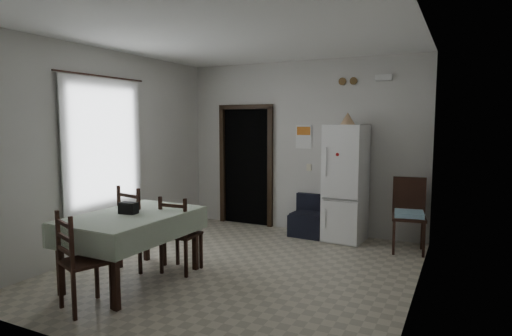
{
  "coord_description": "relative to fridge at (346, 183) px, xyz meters",
  "views": [
    {
      "loc": [
        2.53,
        -4.65,
        1.87
      ],
      "look_at": [
        0.0,
        0.5,
        1.25
      ],
      "focal_mm": 30.0,
      "sensor_mm": 36.0,
      "label": 1
    }
  ],
  "objects": [
    {
      "name": "emergency_light",
      "position": [
        0.49,
        0.28,
        1.63
      ],
      "size": [
        0.25,
        0.07,
        0.09
      ],
      "primitive_type": "cube",
      "color": "white",
      "rests_on": "ground"
    },
    {
      "name": "wall_front",
      "position": [
        -0.86,
        -4.18,
        0.53
      ],
      "size": [
        4.2,
        0.02,
        2.9
      ],
      "primitive_type": null,
      "color": "beige",
      "rests_on": "ground"
    },
    {
      "name": "ceiling",
      "position": [
        -0.86,
        -1.93,
        1.98
      ],
      "size": [
        4.2,
        4.5,
        0.02
      ],
      "primitive_type": null,
      "color": "white",
      "rests_on": "ground"
    },
    {
      "name": "navy_seat",
      "position": [
        -0.6,
        0.0,
        -0.58
      ],
      "size": [
        0.58,
        0.56,
        0.67
      ],
      "primitive_type": null,
      "rotation": [
        0.0,
        0.0,
        -0.05
      ],
      "color": "black",
      "rests_on": "ground"
    },
    {
      "name": "vent_right",
      "position": [
        0.02,
        0.3,
        1.6
      ],
      "size": [
        0.12,
        0.03,
        0.12
      ],
      "primitive_type": "cylinder",
      "rotation": [
        1.57,
        0.0,
        0.0
      ],
      "color": "brown",
      "rests_on": "ground"
    },
    {
      "name": "wall_left",
      "position": [
        -2.96,
        -1.93,
        0.53
      ],
      "size": [
        0.02,
        4.5,
        2.9
      ],
      "primitive_type": null,
      "color": "beige",
      "rests_on": "ground"
    },
    {
      "name": "doorway",
      "position": [
        -1.91,
        0.52,
        0.15
      ],
      "size": [
        1.06,
        0.52,
        2.22
      ],
      "color": "black",
      "rests_on": "ground"
    },
    {
      "name": "calendar",
      "position": [
        -0.81,
        0.31,
        0.7
      ],
      "size": [
        0.28,
        0.02,
        0.4
      ],
      "primitive_type": "cube",
      "color": "white",
      "rests_on": "ground"
    },
    {
      "name": "dining_chair_far_right",
      "position": [
        -1.48,
        -2.31,
        -0.43
      ],
      "size": [
        0.44,
        0.44,
        0.96
      ],
      "primitive_type": null,
      "rotation": [
        0.0,
        0.0,
        3.2
      ],
      "color": "black",
      "rests_on": "ground"
    },
    {
      "name": "dining_chair_far_left",
      "position": [
        -2.03,
        -2.4,
        -0.38
      ],
      "size": [
        0.53,
        0.53,
        1.07
      ],
      "primitive_type": null,
      "rotation": [
        0.0,
        0.0,
        2.96
      ],
      "color": "black",
      "rests_on": "ground"
    },
    {
      "name": "tan_cone",
      "position": [
        0.01,
        0.02,
        1.01
      ],
      "size": [
        0.25,
        0.25,
        0.19
      ],
      "primitive_type": "cone",
      "rotation": [
        0.0,
        0.0,
        -0.1
      ],
      "color": "tan",
      "rests_on": "fridge"
    },
    {
      "name": "ground",
      "position": [
        -0.86,
        -1.93,
        -0.92
      ],
      "size": [
        4.5,
        4.5,
        0.0
      ],
      "primitive_type": "plane",
      "color": "#B1A891",
      "rests_on": "ground"
    },
    {
      "name": "curtain_rod",
      "position": [
        -2.89,
        -2.13,
        1.58
      ],
      "size": [
        0.02,
        1.6,
        0.02
      ],
      "primitive_type": "cylinder",
      "rotation": [
        1.57,
        0.0,
        0.0
      ],
      "color": "black",
      "rests_on": "ground"
    },
    {
      "name": "dining_chair_near_head",
      "position": [
        -1.68,
        -3.63,
        -0.41
      ],
      "size": [
        0.56,
        0.56,
        1.0
      ],
      "primitive_type": null,
      "rotation": [
        0.0,
        0.0,
        2.77
      ],
      "color": "black",
      "rests_on": "ground"
    },
    {
      "name": "calendar_image",
      "position": [
        -0.81,
        0.3,
        0.8
      ],
      "size": [
        0.24,
        0.01,
        0.14
      ],
      "primitive_type": "cube",
      "color": "orange",
      "rests_on": "ground"
    },
    {
      "name": "fridge",
      "position": [
        0.0,
        0.0,
        0.0
      ],
      "size": [
        0.64,
        0.64,
        1.83
      ],
      "primitive_type": null,
      "rotation": [
        0.0,
        0.0,
        -0.07
      ],
      "color": "white",
      "rests_on": "ground"
    },
    {
      "name": "black_bag",
      "position": [
        -1.81,
        -2.86,
        -0.04
      ],
      "size": [
        0.22,
        0.15,
        0.13
      ],
      "primitive_type": "cube",
      "rotation": [
        0.0,
        0.0,
        0.14
      ],
      "color": "black",
      "rests_on": "dining_table"
    },
    {
      "name": "vent_left",
      "position": [
        -0.16,
        0.3,
        1.6
      ],
      "size": [
        0.12,
        0.03,
        0.12
      ],
      "primitive_type": "cylinder",
      "rotation": [
        1.57,
        0.0,
        0.0
      ],
      "color": "brown",
      "rests_on": "ground"
    },
    {
      "name": "corner_chair",
      "position": [
        0.98,
        -0.22,
        -0.38
      ],
      "size": [
        0.52,
        0.52,
        1.07
      ],
      "primitive_type": null,
      "rotation": [
        0.0,
        0.0,
        0.15
      ],
      "color": "black",
      "rests_on": "ground"
    },
    {
      "name": "light_switch",
      "position": [
        -0.71,
        0.31,
        0.18
      ],
      "size": [
        0.08,
        0.02,
        0.12
      ],
      "primitive_type": "cube",
      "color": "beige",
      "rests_on": "ground"
    },
    {
      "name": "dining_table",
      "position": [
        -1.77,
        -2.85,
        -0.51
      ],
      "size": [
        1.05,
        1.57,
        0.81
      ],
      "primitive_type": null,
      "rotation": [
        0.0,
        0.0,
        -0.02
      ],
      "color": "#A0B197",
      "rests_on": "ground"
    },
    {
      "name": "wall_right",
      "position": [
        1.24,
        -1.93,
        0.53
      ],
      "size": [
        0.02,
        4.5,
        2.9
      ],
      "primitive_type": null,
      "color": "beige",
      "rests_on": "ground"
    },
    {
      "name": "wall_back",
      "position": [
        -0.86,
        0.32,
        0.53
      ],
      "size": [
        4.2,
        0.02,
        2.9
      ],
      "primitive_type": null,
      "color": "beige",
      "rests_on": "ground"
    },
    {
      "name": "curtain",
      "position": [
        -2.9,
        -2.13,
        0.63
      ],
      "size": [
        0.02,
        1.45,
        1.85
      ],
      "primitive_type": "cube",
      "color": "silver",
      "rests_on": "ground"
    },
    {
      "name": "window_recess",
      "position": [
        -3.01,
        -2.13,
        0.63
      ],
      "size": [
        0.1,
        1.2,
        1.6
      ],
      "primitive_type": "cube",
      "color": "silver",
      "rests_on": "ground"
    }
  ]
}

